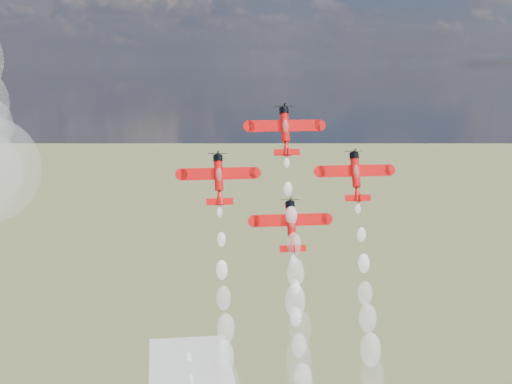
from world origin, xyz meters
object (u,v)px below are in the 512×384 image
object	(u,v)px
plane_lead	(285,130)
plane_right	(356,175)
plane_left	(219,178)
plane_slot	(291,225)

from	to	relation	value
plane_lead	plane_right	bearing A→B (deg)	-14.76
plane_left	plane_slot	size ratio (longest dim) A/B	1.00
plane_left	plane_right	bearing A→B (deg)	0.00
plane_lead	plane_slot	bearing A→B (deg)	-90.00
plane_left	plane_slot	world-z (taller)	plane_left
plane_slot	plane_lead	bearing A→B (deg)	90.00
plane_right	plane_slot	size ratio (longest dim) A/B	1.00
plane_lead	plane_slot	xyz separation A→B (m)	(0.00, -6.79, -16.71)
plane_lead	plane_left	distance (m)	15.73
plane_slot	plane_left	bearing A→B (deg)	165.24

